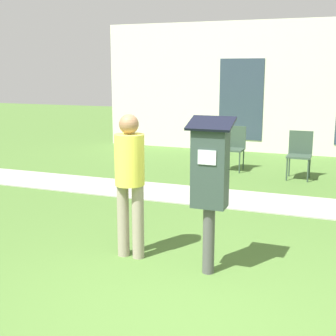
{
  "coord_description": "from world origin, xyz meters",
  "views": [
    {
      "loc": [
        1.06,
        -3.51,
        2.04
      ],
      "look_at": [
        -0.6,
        0.87,
        1.05
      ],
      "focal_mm": 50.0,
      "sensor_mm": 36.0,
      "label": 1
    }
  ],
  "objects_px": {
    "parking_meter": "(210,176)",
    "outdoor_chair_left": "(234,144)",
    "person_standing": "(130,175)",
    "outdoor_chair_middle": "(300,151)"
  },
  "relations": [
    {
      "from": "parking_meter",
      "to": "outdoor_chair_left",
      "type": "height_order",
      "value": "parking_meter"
    },
    {
      "from": "person_standing",
      "to": "outdoor_chair_left",
      "type": "height_order",
      "value": "person_standing"
    },
    {
      "from": "person_standing",
      "to": "outdoor_chair_left",
      "type": "distance_m",
      "value": 4.93
    },
    {
      "from": "person_standing",
      "to": "outdoor_chair_middle",
      "type": "height_order",
      "value": "person_standing"
    },
    {
      "from": "person_standing",
      "to": "outdoor_chair_left",
      "type": "xyz_separation_m",
      "value": [
        0.02,
        4.91,
        -0.4
      ]
    },
    {
      "from": "outdoor_chair_middle",
      "to": "outdoor_chair_left",
      "type": "bearing_deg",
      "value": 151.38
    },
    {
      "from": "parking_meter",
      "to": "outdoor_chair_left",
      "type": "bearing_deg",
      "value": 100.17
    },
    {
      "from": "outdoor_chair_left",
      "to": "outdoor_chair_middle",
      "type": "xyz_separation_m",
      "value": [
        1.34,
        -0.31,
        0.0
      ]
    },
    {
      "from": "parking_meter",
      "to": "outdoor_chair_left",
      "type": "distance_m",
      "value": 5.12
    },
    {
      "from": "parking_meter",
      "to": "outdoor_chair_middle",
      "type": "relative_size",
      "value": 1.77
    }
  ]
}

